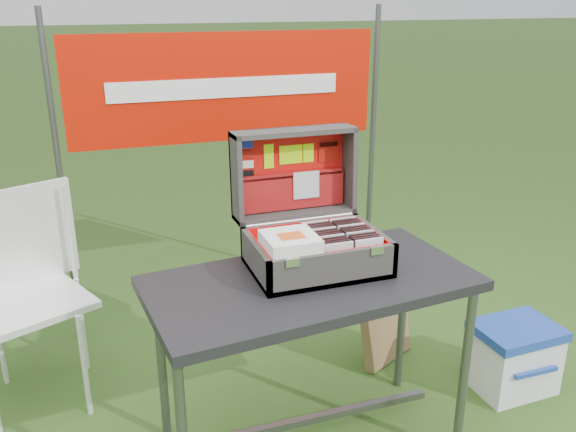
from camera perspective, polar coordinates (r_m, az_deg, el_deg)
name	(u,v)px	position (r m, az deg, el deg)	size (l,w,h in m)	color
ground	(298,431)	(2.74, 0.95, -19.49)	(80.00, 80.00, 0.00)	#3A5521
table	(310,365)	(2.46, 2.06, -13.79)	(1.21, 0.60, 0.75)	black
table_top	(311,283)	(2.28, 2.17, -6.30)	(1.21, 0.60, 0.04)	black
table_leg_fr	(464,377)	(2.52, 16.14, -14.29)	(0.04, 0.04, 0.71)	#59595B
table_leg_bl	(162,363)	(2.56, -11.74, -13.28)	(0.04, 0.04, 0.71)	#59595B
table_leg_br	(402,318)	(2.86, 10.61, -9.37)	(0.04, 0.04, 0.71)	#59595B
table_brace	(309,420)	(2.61, 1.99, -18.50)	(1.06, 0.03, 0.03)	#59595B
suitcase	(311,203)	(2.31, 2.21, 1.20)	(0.50, 0.52, 0.49)	#52504B
suitcase_base_bottom	(316,266)	(2.35, 2.66, -4.69)	(0.50, 0.36, 0.02)	#52504B
suitcase_base_wall_front	(334,270)	(2.18, 4.34, -5.06)	(0.50, 0.02, 0.13)	#52504B
suitcase_base_wall_back	(301,236)	(2.47, 1.23, -1.93)	(0.50, 0.02, 0.13)	#52504B
suitcase_base_wall_left	(256,261)	(2.25, -3.04, -4.20)	(0.02, 0.36, 0.13)	#52504B
suitcase_base_wall_right	(374,244)	(2.42, 8.01, -2.63)	(0.02, 0.36, 0.13)	#52504B
suitcase_liner_floor	(316,263)	(2.34, 2.67, -4.40)	(0.46, 0.32, 0.01)	red
suitcase_latch_left	(292,263)	(2.10, 0.41, -4.38)	(0.05, 0.01, 0.03)	silver
suitcase_latch_right	(377,250)	(2.22, 8.32, -3.20)	(0.05, 0.01, 0.03)	silver
suitcase_hinge	(300,220)	(2.46, 1.16, -0.39)	(0.02, 0.02, 0.45)	silver
suitcase_lid_back	(290,170)	(2.52, 0.15, 4.31)	(0.50, 0.36, 0.02)	#52504B
suitcase_lid_rim_far	(294,132)	(2.43, 0.55, 7.90)	(0.50, 0.02, 0.13)	#52504B
suitcase_lid_rim_near	(295,213)	(2.51, 0.63, 0.27)	(0.50, 0.02, 0.13)	#52504B
suitcase_lid_rim_left	(236,179)	(2.40, -4.85, 3.49)	(0.02, 0.36, 0.13)	#52504B
suitcase_lid_rim_right	(349,168)	(2.56, 5.70, 4.49)	(0.02, 0.36, 0.13)	#52504B
suitcase_lid_liner	(291,171)	(2.51, 0.25, 4.25)	(0.46, 0.32, 0.01)	red
suitcase_liner_wall_front	(333,266)	(2.19, 4.21, -4.69)	(0.46, 0.01, 0.11)	red
suitcase_liner_wall_back	(302,235)	(2.46, 1.34, -1.82)	(0.46, 0.01, 0.11)	red
suitcase_liner_wall_left	(259,258)	(2.25, -2.73, -3.93)	(0.01, 0.32, 0.11)	red
suitcase_liner_wall_right	(371,242)	(2.41, 7.74, -2.45)	(0.01, 0.32, 0.11)	red
suitcase_lid_pocket	(292,191)	(2.51, 0.41, 2.31)	(0.44, 0.14, 0.03)	maroon
suitcase_pocket_edge	(293,175)	(2.49, 0.44, 3.87)	(0.43, 0.02, 0.02)	maroon
suitcase_pocket_cd	(306,185)	(2.51, 1.70, 2.93)	(0.11, 0.11, 0.01)	silver
lid_sticker_cc_a	(247,145)	(2.42, -3.88, 6.69)	(0.05, 0.03, 0.00)	#1933B2
lid_sticker_cc_b	(247,155)	(2.43, -3.84, 5.76)	(0.05, 0.03, 0.00)	#A9120A
lid_sticker_cc_c	(247,164)	(2.44, -3.81, 4.84)	(0.05, 0.03, 0.00)	white
lid_sticker_cc_d	(248,174)	(2.45, -3.78, 3.93)	(0.05, 0.03, 0.00)	black
lid_card_neon_tall	(269,156)	(2.46, -1.81, 5.60)	(0.04, 0.10, 0.00)	#AFF408
lid_card_neon_main	(291,154)	(2.49, 0.27, 5.78)	(0.10, 0.08, 0.00)	#AFF408
lid_card_neon_small	(308,153)	(2.51, 1.92, 5.91)	(0.04, 0.08, 0.00)	#AFF408
lid_sticker_band	(329,151)	(2.55, 3.82, 6.07)	(0.09, 0.09, 0.00)	#A9120A
lid_sticker_band_bar	(329,144)	(2.54, 3.82, 6.73)	(0.08, 0.02, 0.00)	black
cd_left_0	(338,259)	(2.21, 4.74, -4.06)	(0.11, 0.01, 0.13)	silver
cd_left_1	(336,257)	(2.23, 4.54, -3.87)	(0.11, 0.01, 0.13)	black
cd_left_2	(334,255)	(2.25, 4.34, -3.68)	(0.11, 0.01, 0.13)	black
cd_left_3	(332,253)	(2.26, 4.14, -3.49)	(0.11, 0.01, 0.13)	black
cd_left_4	(330,251)	(2.28, 3.95, -3.31)	(0.11, 0.01, 0.13)	silver
cd_left_5	(328,249)	(2.30, 3.75, -3.12)	(0.11, 0.01, 0.13)	black
cd_left_6	(326,247)	(2.31, 3.57, -2.94)	(0.11, 0.01, 0.13)	black
cd_left_7	(324,245)	(2.33, 3.38, -2.77)	(0.11, 0.01, 0.13)	black
cd_left_8	(322,244)	(2.35, 3.20, -2.59)	(0.11, 0.01, 0.13)	silver
cd_left_9	(320,242)	(2.36, 3.02, -2.42)	(0.11, 0.01, 0.13)	black
cd_left_10	(318,240)	(2.38, 2.84, -2.25)	(0.11, 0.01, 0.13)	black
cd_left_11	(316,238)	(2.40, 2.66, -2.08)	(0.11, 0.01, 0.13)	black
cd_left_12	(314,236)	(2.42, 2.49, -1.91)	(0.11, 0.01, 0.13)	silver
cd_right_0	(369,255)	(2.26, 7.56, -3.63)	(0.11, 0.01, 0.13)	silver
cd_right_1	(366,253)	(2.28, 7.34, -3.45)	(0.11, 0.01, 0.13)	black
cd_right_2	(364,251)	(2.30, 7.12, -3.26)	(0.11, 0.01, 0.13)	black
cd_right_3	(362,249)	(2.31, 6.91, -3.08)	(0.11, 0.01, 0.13)	black
cd_right_4	(359,247)	(2.33, 6.70, -2.90)	(0.11, 0.01, 0.13)	silver
cd_right_5	(357,245)	(2.34, 6.49, -2.73)	(0.11, 0.01, 0.13)	black
cd_right_6	(355,243)	(2.36, 6.28, -2.56)	(0.11, 0.01, 0.13)	black
cd_right_7	(353,241)	(2.38, 6.08, -2.38)	(0.11, 0.01, 0.13)	black
cd_right_8	(351,240)	(2.39, 5.88, -2.22)	(0.11, 0.01, 0.13)	silver
cd_right_9	(349,238)	(2.41, 5.69, -2.05)	(0.11, 0.01, 0.13)	black
cd_right_10	(346,236)	(2.43, 5.49, -1.88)	(0.11, 0.01, 0.13)	black
cd_right_11	(344,234)	(2.44, 5.30, -1.72)	(0.11, 0.01, 0.13)	black
cd_right_12	(342,233)	(2.46, 5.11, -1.56)	(0.11, 0.01, 0.13)	silver
songbook_0	(290,246)	(2.20, 0.21, -2.83)	(0.19, 0.19, 0.01)	white
songbook_1	(290,245)	(2.20, 0.21, -2.71)	(0.19, 0.19, 0.01)	white
songbook_2	(290,244)	(2.19, 0.21, -2.59)	(0.19, 0.19, 0.01)	white
songbook_3	(290,242)	(2.19, 0.21, -2.47)	(0.19, 0.19, 0.01)	white
songbook_4	(290,241)	(2.19, 0.21, -2.35)	(0.19, 0.19, 0.01)	white
songbook_5	(290,240)	(2.19, 0.21, -2.23)	(0.19, 0.19, 0.01)	white
songbook_6	(290,238)	(2.19, 0.21, -2.11)	(0.19, 0.19, 0.01)	white
songbook_7	(290,237)	(2.18, 0.21, -1.99)	(0.19, 0.19, 0.01)	white
songbook_8	(290,236)	(2.18, 0.21, -1.86)	(0.19, 0.19, 0.01)	white
songbook_graphic	(291,236)	(2.17, 0.30, -1.86)	(0.09, 0.07, 0.00)	#D85919
cooler	(513,357)	(3.08, 20.35, -12.27)	(0.37, 0.28, 0.33)	white
cooler_body	(513,361)	(3.09, 20.30, -12.62)	(0.35, 0.27, 0.28)	white
cooler_lid	(517,330)	(3.01, 20.67, -9.99)	(0.37, 0.28, 0.04)	#1D41A2
cooler_handle	(536,372)	(2.98, 22.21, -13.40)	(0.22, 0.02, 0.02)	#1D41A2
chair	(33,305)	(2.89, -22.79, -7.69)	(0.43, 0.48, 0.95)	silver
chair_seat	(32,303)	(2.89, -22.82, -7.50)	(0.43, 0.43, 0.03)	silver
chair_backrest	(27,235)	(2.99, -23.26, -1.66)	(0.43, 0.03, 0.46)	silver
chair_leg_fr	(84,366)	(2.83, -18.51, -13.16)	(0.02, 0.02, 0.49)	silver
chair_leg_br	(82,325)	(3.15, -18.72, -9.61)	(0.02, 0.02, 0.49)	silver
chair_upright_right	(70,232)	(2.98, -19.72, -1.46)	(0.02, 0.02, 0.46)	silver
cardboard_box	(386,328)	(3.14, 9.11, -10.34)	(0.32, 0.05, 0.34)	olive
banner_post_left	(62,187)	(3.22, -20.42, 2.55)	(0.03, 0.03, 1.70)	#59595B
banner_post_right	(371,159)	(3.58, 7.81, 5.34)	(0.03, 0.03, 1.70)	#59595B
banner	(226,87)	(3.20, -5.78, 11.88)	(1.60, 0.01, 0.55)	#B11103
banner_text	(227,88)	(3.18, -5.73, 11.86)	(1.20, 0.00, 0.10)	white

